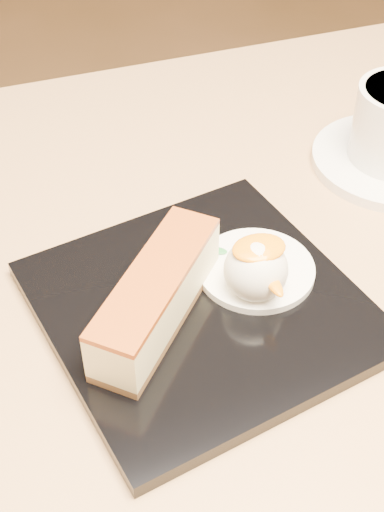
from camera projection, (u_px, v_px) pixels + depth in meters
name	position (u px, v px, depth m)	size (l,w,h in m)	color
table	(243.00, 434.00, 0.63)	(0.80, 0.80, 0.72)	black
dessert_plate	(201.00, 307.00, 0.53)	(0.22, 0.22, 0.01)	black
cheesecake	(157.00, 296.00, 0.50)	(0.12, 0.13, 0.05)	brown
cream_smear	(256.00, 269.00, 0.54)	(0.09, 0.09, 0.01)	white
ice_cream_scoop	(256.00, 270.00, 0.51)	(0.05, 0.05, 0.05)	white
mango_sauce	(259.00, 248.00, 0.50)	(0.04, 0.03, 0.01)	orange
mint_sprig	(209.00, 254.00, 0.55)	(0.03, 0.02, 0.00)	#2B8636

